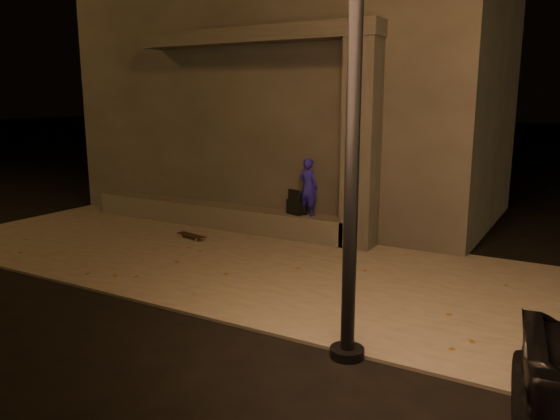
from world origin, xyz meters
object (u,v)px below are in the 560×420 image
Objects in this scene: backpack at (297,206)px; skateboard at (191,235)px; skateboarder at (308,187)px; column at (362,145)px.

backpack is 2.07m from skateboard.
skateboarder is 1.56× the size of skateboard.
skateboarder is (-1.02, 0.00, -0.81)m from column.
column is 1.74m from backpack.
column reaches higher than backpack.
skateboarder reaches higher than skateboard.
skateboarder is at bearing 20.60° from backpack.
skateboarder is 2.39m from skateboard.
column is 7.48× the size of backpack.
backpack is at bearing 45.14° from skateboard.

